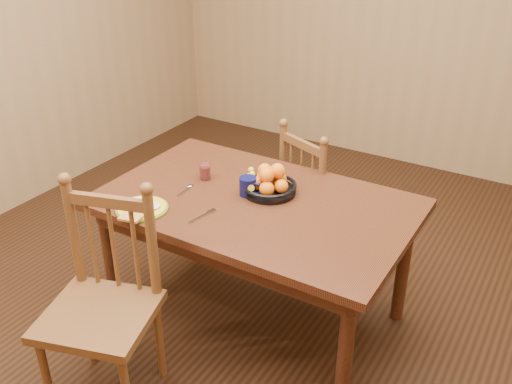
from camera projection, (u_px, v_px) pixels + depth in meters
The scene contains 10 objects.
room at pixel (256, 88), 2.67m from camera, with size 4.52×5.02×2.72m.
dining_table at pixel (256, 215), 2.99m from camera, with size 1.60×1.00×0.75m.
chair_far at pixel (317, 199), 3.57m from camera, with size 0.55×0.54×0.94m.
chair_near at pixel (103, 306), 2.57m from camera, with size 0.59×0.57×1.05m.
breakfast_plate at pixel (142, 208), 2.85m from camera, with size 0.26×0.30×0.04m.
fork at pixel (204, 215), 2.81m from camera, with size 0.05×0.18×0.00m.
spoon at pixel (188, 187), 3.07m from camera, with size 0.04×0.16×0.01m.
coffee_mug at pixel (249, 186), 2.98m from camera, with size 0.13×0.09×0.10m.
juice_glass at pixel (205, 172), 3.15m from camera, with size 0.06×0.06×0.09m.
fruit_bowl at pixel (269, 183), 3.00m from camera, with size 0.32×0.29×0.17m.
Camera 1 is at (1.34, -2.21, 2.17)m, focal length 40.00 mm.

